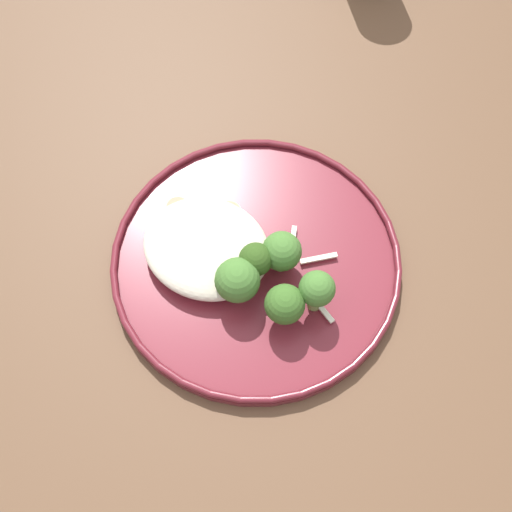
{
  "coord_description": "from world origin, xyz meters",
  "views": [
    {
      "loc": [
        -0.17,
        0.29,
        1.34
      ],
      "look_at": [
        -0.04,
        0.04,
        0.76
      ],
      "focal_mm": 46.07,
      "sensor_mm": 36.0,
      "label": 1
    }
  ],
  "objects_px": {
    "seared_scallop_half_hidden": "(202,241)",
    "seared_scallop_rear_pale": "(222,232)",
    "broccoli_floret_near_rim": "(285,305)",
    "dinner_plate": "(256,261)",
    "seared_scallop_tiny_bay": "(229,216)",
    "broccoli_floret_right_tilted": "(256,261)",
    "seared_scallop_large_seared": "(178,210)",
    "broccoli_floret_center_pile": "(317,290)",
    "broccoli_floret_beside_noodles": "(237,281)",
    "broccoli_floret_tall_stalk": "(282,252)"
  },
  "relations": [
    {
      "from": "broccoli_floret_center_pile",
      "to": "dinner_plate",
      "type": "bearing_deg",
      "value": -12.4
    },
    {
      "from": "broccoli_floret_beside_noodles",
      "to": "seared_scallop_large_seared",
      "type": "bearing_deg",
      "value": -26.54
    },
    {
      "from": "seared_scallop_large_seared",
      "to": "broccoli_floret_center_pile",
      "type": "xyz_separation_m",
      "value": [
        -0.17,
        0.02,
        0.02
      ]
    },
    {
      "from": "broccoli_floret_tall_stalk",
      "to": "broccoli_floret_right_tilted",
      "type": "height_order",
      "value": "same"
    },
    {
      "from": "seared_scallop_large_seared",
      "to": "broccoli_floret_right_tilted",
      "type": "height_order",
      "value": "broccoli_floret_right_tilted"
    },
    {
      "from": "seared_scallop_tiny_bay",
      "to": "seared_scallop_large_seared",
      "type": "xyz_separation_m",
      "value": [
        0.05,
        0.02,
        0.0
      ]
    },
    {
      "from": "seared_scallop_rear_pale",
      "to": "broccoli_floret_beside_noodles",
      "type": "xyz_separation_m",
      "value": [
        -0.04,
        0.05,
        0.02
      ]
    },
    {
      "from": "broccoli_floret_near_rim",
      "to": "broccoli_floret_tall_stalk",
      "type": "bearing_deg",
      "value": -60.02
    },
    {
      "from": "seared_scallop_tiny_bay",
      "to": "broccoli_floret_center_pile",
      "type": "bearing_deg",
      "value": 160.1
    },
    {
      "from": "seared_scallop_large_seared",
      "to": "broccoli_floret_beside_noodles",
      "type": "distance_m",
      "value": 0.11
    },
    {
      "from": "seared_scallop_half_hidden",
      "to": "broccoli_floret_center_pile",
      "type": "distance_m",
      "value": 0.13
    },
    {
      "from": "broccoli_floret_right_tilted",
      "to": "broccoli_floret_beside_noodles",
      "type": "bearing_deg",
      "value": 78.72
    },
    {
      "from": "seared_scallop_half_hidden",
      "to": "seared_scallop_rear_pale",
      "type": "height_order",
      "value": "same"
    },
    {
      "from": "broccoli_floret_tall_stalk",
      "to": "seared_scallop_tiny_bay",
      "type": "bearing_deg",
      "value": -16.25
    },
    {
      "from": "seared_scallop_tiny_bay",
      "to": "broccoli_floret_center_pile",
      "type": "xyz_separation_m",
      "value": [
        -0.12,
        0.04,
        0.02
      ]
    },
    {
      "from": "dinner_plate",
      "to": "seared_scallop_tiny_bay",
      "type": "bearing_deg",
      "value": -30.47
    },
    {
      "from": "broccoli_floret_near_rim",
      "to": "broccoli_floret_center_pile",
      "type": "xyz_separation_m",
      "value": [
        -0.02,
        -0.03,
        0.01
      ]
    },
    {
      "from": "broccoli_floret_near_rim",
      "to": "broccoli_floret_right_tilted",
      "type": "height_order",
      "value": "same"
    },
    {
      "from": "seared_scallop_tiny_bay",
      "to": "broccoli_floret_near_rim",
      "type": "height_order",
      "value": "broccoli_floret_near_rim"
    },
    {
      "from": "seared_scallop_half_hidden",
      "to": "seared_scallop_tiny_bay",
      "type": "height_order",
      "value": "same"
    },
    {
      "from": "seared_scallop_large_seared",
      "to": "broccoli_floret_right_tilted",
      "type": "distance_m",
      "value": 0.11
    },
    {
      "from": "seared_scallop_half_hidden",
      "to": "broccoli_floret_near_rim",
      "type": "xyz_separation_m",
      "value": [
        -0.11,
        0.03,
        0.02
      ]
    },
    {
      "from": "dinner_plate",
      "to": "seared_scallop_large_seared",
      "type": "distance_m",
      "value": 0.09
    },
    {
      "from": "seared_scallop_half_hidden",
      "to": "broccoli_floret_beside_noodles",
      "type": "xyz_separation_m",
      "value": [
        -0.06,
        0.03,
        0.02
      ]
    },
    {
      "from": "broccoli_floret_tall_stalk",
      "to": "broccoli_floret_right_tilted",
      "type": "bearing_deg",
      "value": 50.36
    },
    {
      "from": "seared_scallop_large_seared",
      "to": "broccoli_floret_near_rim",
      "type": "xyz_separation_m",
      "value": [
        -0.15,
        0.05,
        0.02
      ]
    },
    {
      "from": "dinner_plate",
      "to": "broccoli_floret_center_pile",
      "type": "bearing_deg",
      "value": 167.6
    },
    {
      "from": "broccoli_floret_tall_stalk",
      "to": "broccoli_floret_beside_noodles",
      "type": "relative_size",
      "value": 0.94
    },
    {
      "from": "seared_scallop_half_hidden",
      "to": "broccoli_floret_beside_noodles",
      "type": "relative_size",
      "value": 0.41
    },
    {
      "from": "seared_scallop_tiny_bay",
      "to": "broccoli_floret_beside_noodles",
      "type": "distance_m",
      "value": 0.08
    },
    {
      "from": "broccoli_floret_near_rim",
      "to": "broccoli_floret_right_tilted",
      "type": "xyz_separation_m",
      "value": [
        0.04,
        -0.03,
        0.0
      ]
    },
    {
      "from": "seared_scallop_tiny_bay",
      "to": "seared_scallop_half_hidden",
      "type": "bearing_deg",
      "value": 75.25
    },
    {
      "from": "seared_scallop_tiny_bay",
      "to": "broccoli_floret_beside_noodles",
      "type": "relative_size",
      "value": 0.48
    },
    {
      "from": "broccoli_floret_near_rim",
      "to": "broccoli_floret_right_tilted",
      "type": "relative_size",
      "value": 1.0
    },
    {
      "from": "broccoli_floret_near_rim",
      "to": "dinner_plate",
      "type": "bearing_deg",
      "value": -38.36
    },
    {
      "from": "dinner_plate",
      "to": "broccoli_floret_beside_noodles",
      "type": "relative_size",
      "value": 5.23
    },
    {
      "from": "broccoli_floret_right_tilted",
      "to": "broccoli_floret_beside_noodles",
      "type": "height_order",
      "value": "broccoli_floret_beside_noodles"
    },
    {
      "from": "broccoli_floret_tall_stalk",
      "to": "broccoli_floret_center_pile",
      "type": "bearing_deg",
      "value": 155.02
    },
    {
      "from": "seared_scallop_half_hidden",
      "to": "seared_scallop_tiny_bay",
      "type": "relative_size",
      "value": 0.86
    },
    {
      "from": "seared_scallop_half_hidden",
      "to": "broccoli_floret_tall_stalk",
      "type": "relative_size",
      "value": 0.44
    },
    {
      "from": "broccoli_floret_near_rim",
      "to": "broccoli_floret_beside_noodles",
      "type": "xyz_separation_m",
      "value": [
        0.05,
        -0.0,
        0.0
      ]
    },
    {
      "from": "seared_scallop_large_seared",
      "to": "broccoli_floret_near_rim",
      "type": "height_order",
      "value": "broccoli_floret_near_rim"
    },
    {
      "from": "seared_scallop_half_hidden",
      "to": "seared_scallop_large_seared",
      "type": "height_order",
      "value": "seared_scallop_large_seared"
    },
    {
      "from": "dinner_plate",
      "to": "broccoli_floret_right_tilted",
      "type": "bearing_deg",
      "value": 116.89
    },
    {
      "from": "seared_scallop_rear_pale",
      "to": "broccoli_floret_right_tilted",
      "type": "height_order",
      "value": "broccoli_floret_right_tilted"
    },
    {
      "from": "broccoli_floret_near_rim",
      "to": "seared_scallop_tiny_bay",
      "type": "bearing_deg",
      "value": -34.86
    },
    {
      "from": "broccoli_floret_near_rim",
      "to": "broccoli_floret_center_pile",
      "type": "height_order",
      "value": "broccoli_floret_center_pile"
    },
    {
      "from": "seared_scallop_half_hidden",
      "to": "seared_scallop_rear_pale",
      "type": "distance_m",
      "value": 0.02
    },
    {
      "from": "seared_scallop_half_hidden",
      "to": "broccoli_floret_beside_noodles",
      "type": "distance_m",
      "value": 0.07
    },
    {
      "from": "broccoli_floret_right_tilted",
      "to": "broccoli_floret_beside_noodles",
      "type": "xyz_separation_m",
      "value": [
        0.01,
        0.03,
        -0.0
      ]
    }
  ]
}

